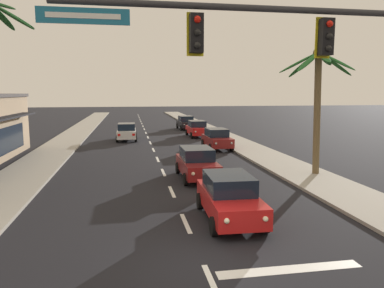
% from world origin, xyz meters
% --- Properties ---
extents(ground_plane, '(220.00, 220.00, 0.00)m').
position_xyz_m(ground_plane, '(0.00, 0.00, 0.00)').
color(ground_plane, black).
extents(sidewalk_right, '(3.20, 110.00, 0.14)m').
position_xyz_m(sidewalk_right, '(7.80, 20.00, 0.07)').
color(sidewalk_right, '#9E998E').
rests_on(sidewalk_right, ground).
extents(sidewalk_left, '(3.20, 110.00, 0.14)m').
position_xyz_m(sidewalk_left, '(-7.80, 20.00, 0.07)').
color(sidewalk_left, '#9E998E').
rests_on(sidewalk_left, ground).
extents(lane_markings, '(4.28, 87.15, 0.01)m').
position_xyz_m(lane_markings, '(0.46, 19.35, 0.00)').
color(lane_markings, silver).
rests_on(lane_markings, ground).
extents(traffic_signal_mast, '(10.54, 0.41, 7.50)m').
position_xyz_m(traffic_signal_mast, '(3.33, -0.24, 5.32)').
color(traffic_signal_mast, '#2D2D33').
rests_on(traffic_signal_mast, ground).
extents(sedan_lead_at_stop_bar, '(2.06, 4.49, 1.68)m').
position_xyz_m(sedan_lead_at_stop_bar, '(1.65, 3.44, 0.85)').
color(sedan_lead_at_stop_bar, red).
rests_on(sedan_lead_at_stop_bar, ground).
extents(sedan_third_in_queue, '(1.96, 4.46, 1.68)m').
position_xyz_m(sedan_third_in_queue, '(1.69, 10.06, 0.85)').
color(sedan_third_in_queue, maroon).
rests_on(sedan_third_in_queue, ground).
extents(sedan_oncoming_far, '(1.98, 4.47, 1.68)m').
position_xyz_m(sedan_oncoming_far, '(-2.16, 26.79, 0.85)').
color(sedan_oncoming_far, silver).
rests_on(sedan_oncoming_far, ground).
extents(sedan_parked_nearest_kerb, '(1.97, 4.46, 1.68)m').
position_xyz_m(sedan_parked_nearest_kerb, '(5.25, 20.07, 0.85)').
color(sedan_parked_nearest_kerb, maroon).
rests_on(sedan_parked_nearest_kerb, ground).
extents(sedan_parked_mid_kerb, '(2.07, 4.50, 1.68)m').
position_xyz_m(sedan_parked_mid_kerb, '(5.22, 36.44, 0.85)').
color(sedan_parked_mid_kerb, black).
rests_on(sedan_parked_mid_kerb, ground).
extents(sedan_parked_far_kerb, '(2.02, 4.48, 1.68)m').
position_xyz_m(sedan_parked_far_kerb, '(5.20, 28.62, 0.85)').
color(sedan_parked_far_kerb, red).
rests_on(sedan_parked_far_kerb, ground).
extents(palm_right_second, '(4.04, 4.08, 7.08)m').
position_xyz_m(palm_right_second, '(8.27, 9.45, 5.05)').
color(palm_right_second, brown).
rests_on(palm_right_second, ground).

